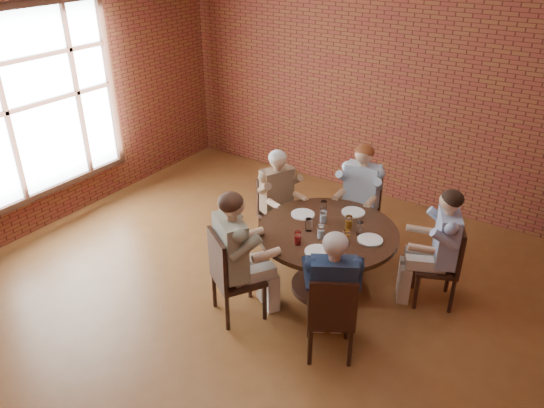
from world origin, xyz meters
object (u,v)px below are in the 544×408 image
Objects in this scene: diner_c at (279,202)px; chair_e at (331,315)px; chair_d at (229,273)px; diner_d at (238,256)px; diner_e at (332,295)px; smartphone at (332,250)px; dining_table at (327,248)px; chair_b at (361,207)px; chair_a at (445,261)px; diner_a at (439,248)px; diner_b at (359,198)px; chair_c at (276,209)px.

chair_e is at bearing -107.45° from diner_c.
chair_e is at bearing -146.74° from chair_d.
diner_d is at bearing -33.70° from chair_e.
diner_e reaches higher than smartphone.
chair_b reaches higher than dining_table.
chair_e is at bearing -150.95° from diner_d.
diner_c reaches higher than chair_d.
chair_b reaches higher than chair_a.
diner_d is (-0.54, -0.86, 0.17)m from dining_table.
chair_b is (-1.16, 0.63, -0.15)m from diner_a.
diner_e is at bearing -78.30° from chair_b.
chair_d is at bearing -109.98° from diner_b.
chair_b is at bearing -103.03° from diner_e.
diner_d is (0.42, -1.32, 0.21)m from chair_c.
diner_e reaches higher than diner_a.
chair_b is 2.00m from diner_d.
chair_e is (0.66, -2.00, -0.00)m from chair_b.
chair_a is 2.23m from chair_d.
diner_a is 1.33m from chair_b.
dining_table is 1.16× the size of diner_c.
chair_a is at bearing 90.00° from diner_a.
diner_c is at bearing -149.88° from diner_b.
chair_a reaches higher than chair_c.
diner_e is at bearing -48.43° from chair_a.
chair_e is at bearing -106.79° from chair_c.
chair_e reaches higher than chair_a.
diner_c reaches higher than chair_a.
diner_e is (0.61, -1.84, -0.01)m from diner_b.
chair_d is at bearing -141.89° from diner_c.
dining_table is 1.60× the size of chair_a.
diner_d is (0.05, 0.08, 0.18)m from chair_d.
smartphone is (1.12, -0.75, 0.11)m from diner_c.
diner_b is at bearing -102.51° from diner_e.
diner_c is (-1.94, -0.03, -0.02)m from diner_a.
chair_c is at bearing -72.52° from diner_e.
diner_d is 1.10m from chair_e.
chair_a is 1.24m from smartphone.
diner_b is at bearing -71.96° from chair_d.
chair_d is 0.70× the size of diner_d.
dining_table is 1.07m from chair_c.
diner_c reaches higher than chair_e.
chair_a is at bearing -145.82° from diner_e.
diner_b reaches higher than chair_b.
chair_e is (1.51, -1.38, 0.01)m from chair_c.
diner_b reaches higher than diner_a.
diner_c is (-2.01, -0.06, 0.14)m from chair_a.
diner_c is 1.97m from chair_e.
diner_b reaches higher than chair_d.
diner_e is (-0.62, -1.33, 0.16)m from chair_a.
diner_a is at bearing -64.57° from chair_c.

